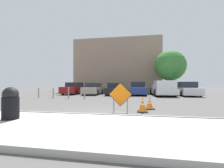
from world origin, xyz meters
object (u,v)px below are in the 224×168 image
(pickup_truck, at_px, (163,89))
(road_closed_sign, at_px, (120,97))
(parked_car_fifth, at_px, (187,89))
(parked_car_third, at_px, (115,89))
(bollard_nearest, at_px, (84,93))
(parked_car_fourth, at_px, (138,89))
(bollard_third, at_px, (53,92))
(parked_car_second, at_px, (93,89))
(bollard_fourth, at_px, (39,92))
(parked_car_nearest, at_px, (74,89))
(traffic_cone_nearest, at_px, (143,104))
(trash_bin, at_px, (11,103))
(bollard_second, at_px, (69,92))
(traffic_cone_second, at_px, (149,103))

(pickup_truck, bearing_deg, road_closed_sign, 68.95)
(parked_car_fifth, bearing_deg, parked_car_third, 1.84)
(bollard_nearest, bearing_deg, road_closed_sign, -56.90)
(parked_car_fourth, bearing_deg, bollard_third, 34.23)
(parked_car_third, height_order, pickup_truck, pickup_truck)
(parked_car_second, relative_size, bollard_fourth, 4.24)
(parked_car_nearest, bearing_deg, traffic_cone_nearest, 126.20)
(parked_car_second, bearing_deg, traffic_cone_nearest, 116.03)
(trash_bin, bearing_deg, parked_car_fourth, 73.55)
(road_closed_sign, bearing_deg, parked_car_nearest, 122.26)
(bollard_second, relative_size, bollard_fourth, 1.09)
(parked_car_fifth, height_order, bollard_third, parked_car_fifth)
(bollard_nearest, bearing_deg, trash_bin, -86.31)
(parked_car_fifth, bearing_deg, traffic_cone_second, 65.49)
(parked_car_third, xyz_separation_m, bollard_fourth, (-6.30, -5.14, -0.14))
(traffic_cone_second, bearing_deg, bollard_nearest, 138.26)
(parked_car_third, bearing_deg, parked_car_fifth, 178.92)
(parked_car_third, distance_m, parked_car_fourth, 2.67)
(traffic_cone_nearest, height_order, bollard_second, bollard_second)
(parked_car_second, xyz_separation_m, parked_car_fifth, (10.62, 0.11, 0.03))
(road_closed_sign, xyz_separation_m, bollard_fourth, (-8.22, 5.84, -0.20))
(road_closed_sign, bearing_deg, parked_car_fifth, 61.37)
(traffic_cone_second, distance_m, parked_car_fifth, 10.90)
(parked_car_nearest, bearing_deg, bollard_third, 94.63)
(trash_bin, relative_size, bollard_second, 0.99)
(traffic_cone_nearest, height_order, traffic_cone_second, traffic_cone_nearest)
(bollard_fourth, bearing_deg, parked_car_second, 54.62)
(trash_bin, bearing_deg, bollard_second, 103.75)
(traffic_cone_nearest, bearing_deg, bollard_third, 144.71)
(parked_car_nearest, relative_size, bollard_third, 4.69)
(pickup_truck, relative_size, bollard_fourth, 5.74)
(bollard_fourth, bearing_deg, parked_car_fifth, 20.17)
(parked_car_second, distance_m, parked_car_fourth, 5.32)
(parked_car_second, distance_m, bollard_third, 5.57)
(parked_car_third, distance_m, bollard_nearest, 5.48)
(bollard_nearest, relative_size, bollard_fourth, 0.90)
(road_closed_sign, height_order, parked_car_fifth, parked_car_fifth)
(parked_car_nearest, height_order, bollard_third, parked_car_nearest)
(parked_car_fourth, bearing_deg, bollard_second, 40.35)
(parked_car_nearest, xyz_separation_m, bollard_nearest, (3.42, -5.62, -0.23))
(parked_car_fourth, bearing_deg, parked_car_nearest, -3.07)
(parked_car_second, xyz_separation_m, bollard_fourth, (-3.64, -5.13, -0.15))
(traffic_cone_nearest, distance_m, bollard_fourth, 10.68)
(traffic_cone_second, relative_size, trash_bin, 0.61)
(traffic_cone_second, bearing_deg, parked_car_second, 121.31)
(traffic_cone_nearest, relative_size, trash_bin, 0.69)
(parked_car_third, bearing_deg, bollard_third, 45.04)
(traffic_cone_nearest, relative_size, parked_car_third, 0.16)
(parked_car_second, relative_size, bollard_second, 3.90)
(traffic_cone_nearest, distance_m, bollard_nearest, 7.24)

